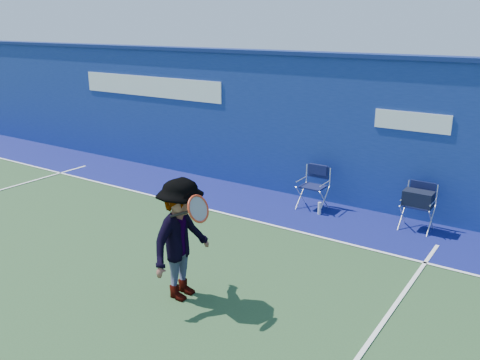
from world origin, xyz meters
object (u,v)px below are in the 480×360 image
Objects in this scene: directors_chair_left at (313,195)px; directors_chair_right at (417,211)px; water_bottle at (320,208)px; tennis_player at (182,239)px.

directors_chair_right is (2.07, 0.05, 0.07)m from directors_chair_left.
directors_chair_left is 0.39m from water_bottle.
directors_chair_right is 1.84m from water_bottle.
tennis_player is at bearing -115.69° from directors_chair_right.
directors_chair_left is 3.46× the size of water_bottle.
tennis_player is (0.04, -4.16, 0.57)m from directors_chair_left.
water_bottle is (-1.80, -0.29, -0.24)m from directors_chair_right.
tennis_player reaches higher than directors_chair_right.
water_bottle is (0.27, -0.23, -0.16)m from directors_chair_left.
directors_chair_left is 0.51× the size of tennis_player.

